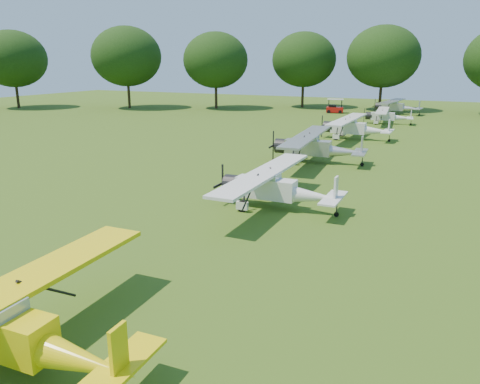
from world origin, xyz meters
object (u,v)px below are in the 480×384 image
at_px(aircraft_3, 275,186).
at_px(aircraft_6, 387,115).
at_px(aircraft_2, 11,328).
at_px(aircraft_5, 354,126).
at_px(aircraft_7, 396,106).
at_px(golf_cart, 335,108).
at_px(aircraft_4, 315,145).

relative_size(aircraft_3, aircraft_6, 1.13).
height_order(aircraft_2, aircraft_5, aircraft_5).
relative_size(aircraft_5, aircraft_7, 1.03).
bearing_deg(aircraft_2, golf_cart, 95.09).
distance_m(aircraft_2, aircraft_7, 65.22).
xyz_separation_m(aircraft_2, aircraft_4, (-0.45, 27.38, 0.10)).
distance_m(aircraft_2, golf_cart, 63.67).
bearing_deg(aircraft_5, golf_cart, 109.05).
xyz_separation_m(aircraft_3, aircraft_4, (-1.41, 12.08, 0.10)).
distance_m(aircraft_5, aircraft_7, 25.45).
relative_size(aircraft_4, aircraft_5, 1.03).
height_order(aircraft_6, aircraft_7, aircraft_7).
distance_m(aircraft_7, golf_cart, 8.78).
bearing_deg(aircraft_3, aircraft_6, 89.51).
height_order(aircraft_2, aircraft_4, aircraft_4).
bearing_deg(aircraft_4, aircraft_3, -88.14).
height_order(aircraft_7, golf_cart, aircraft_7).
xyz_separation_m(aircraft_7, golf_cart, (-8.52, -2.05, -0.55)).
bearing_deg(aircraft_3, aircraft_5, 92.20).
relative_size(aircraft_2, aircraft_6, 1.13).
distance_m(aircraft_3, golf_cart, 48.69).
relative_size(aircraft_3, aircraft_5, 0.95).
height_order(aircraft_4, aircraft_5, aircraft_4).
height_order(aircraft_3, aircraft_4, aircraft_4).
bearing_deg(aircraft_4, aircraft_2, -93.83).
relative_size(aircraft_6, aircraft_7, 0.87).
distance_m(aircraft_2, aircraft_5, 39.78).
xyz_separation_m(aircraft_4, aircraft_7, (1.03, 37.84, -0.08)).
bearing_deg(golf_cart, aircraft_3, -89.55).
relative_size(aircraft_3, golf_cart, 4.01).
xyz_separation_m(aircraft_3, golf_cart, (-8.89, 47.87, -0.53)).
distance_m(aircraft_3, aircraft_4, 12.16).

